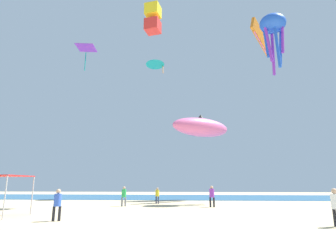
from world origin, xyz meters
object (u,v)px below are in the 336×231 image
at_px(canopy_tent, 2,178).
at_px(person_far_shore, 212,195).
at_px(person_central, 336,204).
at_px(kite_parafoil_orange, 261,38).
at_px(person_leftmost, 124,195).
at_px(person_near_tent, 157,194).
at_px(kite_diamond_purple, 86,49).
at_px(kite_octopus_blue, 273,27).
at_px(person_rightmost, 58,202).
at_px(kite_inflatable_pink, 201,127).
at_px(kite_delta_teal, 155,63).
at_px(kite_box_yellow, 153,19).

xyz_separation_m(canopy_tent, person_far_shore, (13.35, 8.63, -1.26)).
xyz_separation_m(person_central, kite_parafoil_orange, (3.24, 23.17, 20.86)).
distance_m(canopy_tent, person_leftmost, 10.56).
distance_m(person_central, kite_parafoil_orange, 31.35).
bearing_deg(kite_parafoil_orange, canopy_tent, 166.90).
xyz_separation_m(person_near_tent, kite_diamond_purple, (-13.61, 12.47, 22.68)).
bearing_deg(kite_octopus_blue, person_leftmost, 53.23).
xyz_separation_m(person_leftmost, person_rightmost, (-1.07, -10.57, -0.03)).
relative_size(person_far_shore, kite_inflatable_pink, 0.21).
relative_size(kite_octopus_blue, kite_delta_teal, 2.29).
height_order(person_rightmost, kite_parafoil_orange, kite_parafoil_orange).
distance_m(person_rightmost, kite_delta_teal, 32.02).
bearing_deg(kite_diamond_purple, kite_parafoil_orange, 76.46).
xyz_separation_m(person_central, kite_inflatable_pink, (-5.53, 22.39, 8.12)).
bearing_deg(kite_diamond_purple, kite_octopus_blue, 67.31).
relative_size(person_rightmost, person_far_shore, 0.94).
distance_m(canopy_tent, kite_octopus_blue, 32.86).
xyz_separation_m(person_near_tent, person_far_shore, (5.21, -3.87, 0.12)).
height_order(person_rightmost, kite_octopus_blue, kite_octopus_blue).
bearing_deg(canopy_tent, kite_inflatable_pink, 56.92).
relative_size(person_central, kite_box_yellow, 0.54).
bearing_deg(person_central, kite_inflatable_pink, -8.14).
height_order(kite_parafoil_orange, kite_inflatable_pink, kite_parafoil_orange).
bearing_deg(kite_box_yellow, person_near_tent, 93.27).
xyz_separation_m(kite_box_yellow, kite_delta_teal, (-1.58, 13.64, 0.86)).
bearing_deg(person_far_shore, person_leftmost, -160.24).
distance_m(person_leftmost, person_rightmost, 10.62).
relative_size(canopy_tent, person_leftmost, 1.69).
xyz_separation_m(kite_parafoil_orange, kite_delta_teal, (-15.46, 3.32, -1.72)).
xyz_separation_m(person_near_tent, person_rightmost, (-3.61, -14.21, 0.05)).
bearing_deg(person_far_shore, person_central, -44.34).
bearing_deg(person_near_tent, kite_octopus_blue, 45.70).
relative_size(person_near_tent, kite_inflatable_pink, 0.19).
bearing_deg(canopy_tent, person_near_tent, 56.92).
relative_size(kite_delta_teal, kite_inflatable_pink, 0.39).
bearing_deg(person_central, kite_octopus_blue, -32.91).
bearing_deg(person_rightmost, kite_box_yellow, 53.86).
bearing_deg(person_far_shore, kite_box_yellow, -174.69).
xyz_separation_m(kite_box_yellow, kite_diamond_purple, (-13.25, 14.73, 4.32)).
xyz_separation_m(person_rightmost, kite_box_yellow, (3.26, 11.95, 18.32)).
xyz_separation_m(canopy_tent, kite_box_yellow, (7.78, 10.24, 16.99)).
bearing_deg(kite_diamond_purple, person_central, 36.59).
relative_size(person_leftmost, kite_box_yellow, 0.54).
bearing_deg(kite_box_yellow, kite_parafoil_orange, 48.87).
bearing_deg(kite_inflatable_pink, person_rightmost, 36.15).
bearing_deg(person_rightmost, kite_diamond_purple, 89.64).
relative_size(kite_diamond_purple, kite_octopus_blue, 0.55).
relative_size(kite_octopus_blue, kite_inflatable_pink, 0.89).
xyz_separation_m(canopy_tent, person_leftmost, (5.60, 8.85, -1.30)).
height_order(person_far_shore, kite_diamond_purple, kite_diamond_purple).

